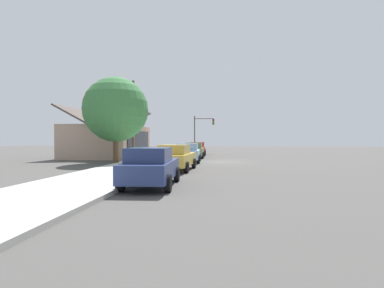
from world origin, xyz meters
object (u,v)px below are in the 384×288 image
(car_mustard, at_px, (176,157))
(car_navy, at_px, (151,167))
(car_skyblue, at_px, (188,153))
(car_cherry, at_px, (198,148))
(car_olive, at_px, (194,150))
(shade_tree, at_px, (116,110))
(utility_pole_wooden, at_px, (133,118))
(fire_hydrant_red, at_px, (177,154))
(traffic_light_main, at_px, (202,128))

(car_mustard, bearing_deg, car_navy, -177.24)
(car_skyblue, bearing_deg, car_cherry, -1.84)
(car_olive, bearing_deg, shade_tree, 139.69)
(shade_tree, xyz_separation_m, utility_pole_wooden, (4.10, -0.24, -0.42))
(car_mustard, xyz_separation_m, fire_hydrant_red, (11.05, 1.57, -0.32))
(traffic_light_main, height_order, fire_hydrant_red, traffic_light_main)
(car_cherry, relative_size, utility_pole_wooden, 0.66)
(car_cherry, distance_m, traffic_light_main, 5.44)
(car_skyblue, height_order, car_olive, same)
(car_mustard, relative_size, utility_pole_wooden, 0.63)
(utility_pole_wooden, bearing_deg, car_skyblue, -118.79)
(car_mustard, distance_m, fire_hydrant_red, 11.17)
(car_olive, relative_size, car_cherry, 0.91)
(car_navy, relative_size, traffic_light_main, 0.89)
(car_navy, relative_size, car_mustard, 0.97)
(traffic_light_main, bearing_deg, car_skyblue, 179.66)
(car_olive, bearing_deg, car_cherry, 0.50)
(car_skyblue, distance_m, shade_tree, 6.87)
(car_cherry, height_order, utility_pole_wooden, utility_pole_wooden)
(car_mustard, bearing_deg, car_cherry, 3.55)
(traffic_light_main, relative_size, fire_hydrant_red, 7.32)
(car_skyblue, height_order, car_cherry, same)
(fire_hydrant_red, bearing_deg, car_skyblue, -160.83)
(car_skyblue, xyz_separation_m, car_cherry, (12.05, 0.16, 0.00))
(car_mustard, bearing_deg, car_olive, 3.10)
(shade_tree, relative_size, traffic_light_main, 1.34)
(car_mustard, relative_size, car_skyblue, 1.07)
(fire_hydrant_red, bearing_deg, utility_pole_wooden, 109.72)
(traffic_light_main, bearing_deg, utility_pole_wooden, 157.58)
(car_navy, relative_size, car_cherry, 0.93)
(utility_pole_wooden, bearing_deg, car_cherry, -30.98)
(car_skyblue, distance_m, car_cherry, 12.05)
(car_cherry, xyz_separation_m, shade_tree, (-13.09, 5.64, 3.53))
(traffic_light_main, height_order, utility_pole_wooden, utility_pole_wooden)
(car_mustard, xyz_separation_m, utility_pole_wooden, (9.62, 5.57, 3.11))
(fire_hydrant_red, bearing_deg, shade_tree, 142.56)
(car_navy, xyz_separation_m, fire_hydrant_red, (17.38, 1.55, -0.32))
(car_navy, xyz_separation_m, car_mustard, (6.33, -0.03, 0.00))
(car_mustard, xyz_separation_m, car_skyblue, (6.56, 0.01, -0.00))
(car_mustard, xyz_separation_m, traffic_light_main, (23.34, -0.09, 2.68))
(car_skyblue, bearing_deg, shade_tree, 97.61)
(car_navy, distance_m, car_skyblue, 12.90)
(car_olive, height_order, fire_hydrant_red, car_olive)
(car_navy, bearing_deg, shade_tree, 23.83)
(utility_pole_wooden, bearing_deg, shade_tree, 176.68)
(utility_pole_wooden, relative_size, fire_hydrant_red, 10.56)
(car_olive, bearing_deg, utility_pole_wooden, 117.13)
(car_olive, distance_m, utility_pole_wooden, 7.02)
(car_navy, distance_m, shade_tree, 13.65)
(car_skyblue, height_order, shade_tree, shade_tree)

